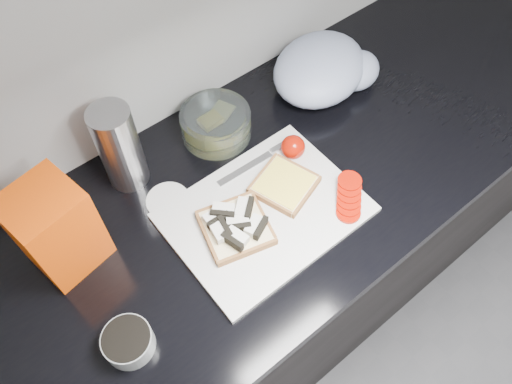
# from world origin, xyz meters

# --- Properties ---
(base_cabinet) EXTENTS (3.50, 0.60, 0.86)m
(base_cabinet) POSITION_xyz_m (0.00, 1.20, 0.43)
(base_cabinet) COLOR black
(base_cabinet) RESTS_ON ground
(countertop) EXTENTS (3.50, 0.64, 0.04)m
(countertop) POSITION_xyz_m (0.00, 1.20, 0.88)
(countertop) COLOR black
(countertop) RESTS_ON base_cabinet
(cutting_board) EXTENTS (0.40, 0.30, 0.01)m
(cutting_board) POSITION_xyz_m (-0.00, 1.14, 0.91)
(cutting_board) COLOR silver
(cutting_board) RESTS_ON countertop
(bread_left) EXTENTS (0.17, 0.17, 0.04)m
(bread_left) POSITION_xyz_m (-0.08, 1.14, 0.93)
(bread_left) COLOR beige
(bread_left) RESTS_ON cutting_board
(bread_right) EXTENTS (0.16, 0.16, 0.02)m
(bread_right) POSITION_xyz_m (0.07, 1.16, 0.92)
(bread_right) COLOR beige
(bread_right) RESTS_ON cutting_board
(tomato_slices) EXTENTS (0.12, 0.12, 0.03)m
(tomato_slices) POSITION_xyz_m (0.16, 1.04, 0.93)
(tomato_slices) COLOR #9D1003
(tomato_slices) RESTS_ON cutting_board
(knife) EXTENTS (0.21, 0.02, 0.01)m
(knife) POSITION_xyz_m (0.10, 1.25, 0.92)
(knife) COLOR #B9B9BE
(knife) RESTS_ON cutting_board
(seed_tub) EXTENTS (0.09, 0.09, 0.05)m
(seed_tub) POSITION_xyz_m (-0.37, 1.07, 0.93)
(seed_tub) COLOR gray
(seed_tub) RESTS_ON countertop
(tub_lid) EXTENTS (0.11, 0.11, 0.01)m
(tub_lid) POSITION_xyz_m (-0.14, 1.29, 0.90)
(tub_lid) COLOR silver
(tub_lid) RESTS_ON countertop
(glass_bowl) EXTENTS (0.16, 0.16, 0.07)m
(glass_bowl) POSITION_xyz_m (0.05, 1.38, 0.93)
(glass_bowl) COLOR silver
(glass_bowl) RESTS_ON countertop
(bread_bag) EXTENTS (0.15, 0.14, 0.21)m
(bread_bag) POSITION_xyz_m (-0.37, 1.31, 1.00)
(bread_bag) COLOR #E44A03
(bread_bag) RESTS_ON countertop
(steel_canister) EXTENTS (0.09, 0.09, 0.21)m
(steel_canister) POSITION_xyz_m (-0.18, 1.40, 1.00)
(steel_canister) COLOR #A8A9AD
(steel_canister) RESTS_ON countertop
(grocery_bag) EXTENTS (0.32, 0.29, 0.12)m
(grocery_bag) POSITION_xyz_m (0.36, 1.34, 0.96)
(grocery_bag) COLOR #939CB5
(grocery_bag) RESTS_ON countertop
(whole_tomatoes) EXTENTS (0.06, 0.06, 0.06)m
(whole_tomatoes) POSITION_xyz_m (0.15, 1.22, 0.93)
(whole_tomatoes) COLOR #9D1003
(whole_tomatoes) RESTS_ON countertop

